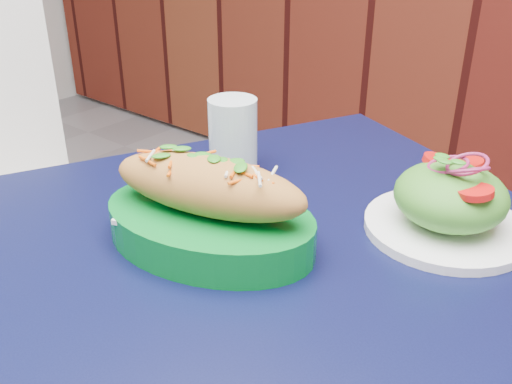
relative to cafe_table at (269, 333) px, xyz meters
The scene contains 4 objects.
cafe_table is the anchor object (origin of this frame).
banh_mi_basket 0.16m from the cafe_table, behind, with size 0.30×0.23×0.12m.
salad_plate 0.27m from the cafe_table, 61.44° to the left, with size 0.20×0.20×0.10m.
water_glass 0.30m from the cafe_table, 140.36° to the left, with size 0.07×0.07×0.12m, color silver.
Camera 1 is at (0.69, 0.97, 1.12)m, focal length 40.00 mm.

